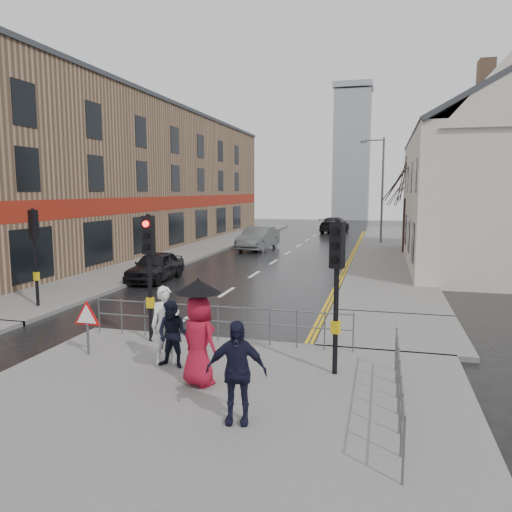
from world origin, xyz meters
The scene contains 24 objects.
ground centered at (0.00, 0.00, 0.00)m, with size 120.00×120.00×0.00m, color black.
near_pavement centered at (3.00, -3.50, 0.07)m, with size 10.00×9.00×0.14m, color #605E5B.
left_pavement centered at (-6.50, 23.00, 0.07)m, with size 4.00×44.00×0.14m, color #605E5B.
right_pavement centered at (6.50, 25.00, 0.07)m, with size 4.00×40.00×0.14m, color #605E5B.
pavement_bridge_right centered at (6.50, 3.00, 0.07)m, with size 4.00×4.20×0.14m, color #605E5B.
building_left_terrace centered at (-12.00, 22.00, 5.00)m, with size 8.00×42.00×10.00m, color #936F55.
building_right_cream centered at (12.00, 18.00, 4.78)m, with size 9.00×16.40×10.10m.
church_tower centered at (1.50, 62.00, 9.00)m, with size 5.00×5.00×18.00m, color #96999E.
traffic_signal_near_left centered at (0.20, 0.20, 2.46)m, with size 0.28×0.27×3.40m.
traffic_signal_near_right centered at (5.20, -1.00, 2.46)m, with size 0.34×0.33×3.40m.
traffic_signal_far_left centered at (-5.50, 3.00, 2.46)m, with size 0.34×0.33×3.40m.
guard_railing_front centered at (1.95, 0.60, 0.86)m, with size 7.14×0.04×1.00m.
guard_railing_side centered at (6.50, -2.75, 0.84)m, with size 0.04×4.54×1.00m.
warning_sign centered at (-0.80, -1.21, 1.04)m, with size 0.80×0.07×1.35m.
street_lamp centered at (5.82, 28.00, 4.71)m, with size 1.83×0.25×8.00m.
tree_near centered at (7.50, 22.00, 5.14)m, with size 2.40×2.40×6.58m.
tree_far centered at (8.00, 30.00, 4.42)m, with size 2.40×2.40×5.64m.
pedestrian_a centered at (1.31, -1.29, 1.05)m, with size 0.66×0.44×1.82m, color silver.
pedestrian_b centered at (1.58, -1.50, 0.91)m, with size 0.75×0.58×1.54m, color black.
pedestrian_with_umbrella centered at (2.54, -2.34, 1.31)m, with size 1.09×0.96×2.22m.
pedestrian_d centered at (3.76, -3.76, 1.05)m, with size 1.06×0.44×1.82m, color black.
car_parked centered at (-4.00, 9.22, 0.67)m, with size 1.58×3.93×1.34m, color black.
car_mid centered at (-2.37, 22.22, 0.81)m, with size 1.72×4.93×1.63m, color #4F5355.
car_far centered at (1.45, 38.30, 0.76)m, with size 2.14×5.27×1.53m, color black.
Camera 1 is at (6.13, -11.67, 4.14)m, focal length 35.00 mm.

